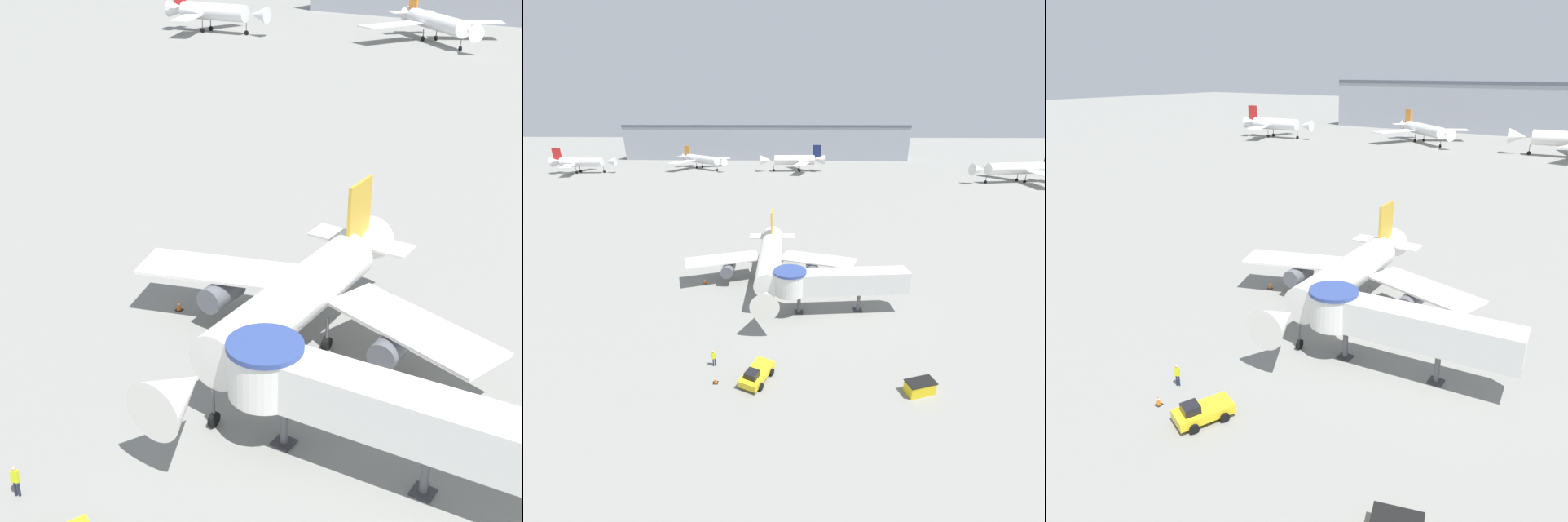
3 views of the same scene
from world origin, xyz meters
TOP-DOWN VIEW (x-y plane):
  - ground_plane at (0.00, 0.00)m, footprint 800.00×800.00m
  - main_airplane at (-0.90, 4.17)m, footprint 26.09×25.21m
  - jet_bridge at (7.33, -3.30)m, footprint 16.93×4.89m
  - pushback_tug_yellow at (-0.65, -16.34)m, footprint 3.34×4.45m
  - service_container_yellow at (14.43, -17.41)m, footprint 2.97×2.12m
  - traffic_cone_apron_front at (-4.50, -16.92)m, footprint 0.46×0.46m
  - traffic_cone_port_wing at (-10.79, 4.14)m, footprint 0.49×0.49m
  - traffic_cone_starboard_wing at (9.07, 1.34)m, footprint 0.42×0.42m
  - ground_crew_marshaller at (-5.16, -14.44)m, footprint 0.40×0.34m
  - background_jet_red_tail at (-93.22, 112.24)m, footprint 27.90×27.73m
  - background_jet_black_tail at (86.44, 95.98)m, footprint 35.70×34.61m
  - background_jet_orange_tail at (-43.55, 128.42)m, footprint 28.57×28.32m
  - background_jet_navy_tail at (1.65, 121.64)m, footprint 29.32×30.60m
  - terminal_building at (-16.14, 175.00)m, footprint 161.03×24.99m

SIDE VIEW (x-z plane):
  - ground_plane at x=0.00m, z-range 0.00..0.00m
  - traffic_cone_starboard_wing at x=9.07m, z-range -0.02..0.69m
  - traffic_cone_apron_front at x=-4.50m, z-range -0.02..0.74m
  - traffic_cone_port_wing at x=-10.79m, z-range -0.02..0.80m
  - service_container_yellow at x=14.43m, z-range 0.00..1.28m
  - pushback_tug_yellow at x=-0.65m, z-range -0.07..1.49m
  - ground_crew_marshaller at x=-5.16m, z-range 0.14..1.96m
  - main_airplane at x=-0.90m, z-range -0.70..8.53m
  - jet_bridge at x=7.33m, z-range 1.31..7.28m
  - background_jet_orange_tail at x=-43.55m, z-range -0.59..9.36m
  - background_jet_red_tail at x=-93.22m, z-range -0.66..10.15m
  - background_jet_navy_tail at x=1.65m, z-range -0.73..10.82m
  - background_jet_black_tail at x=86.44m, z-range -0.76..11.15m
  - terminal_building at x=-16.14m, z-range 0.01..18.99m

